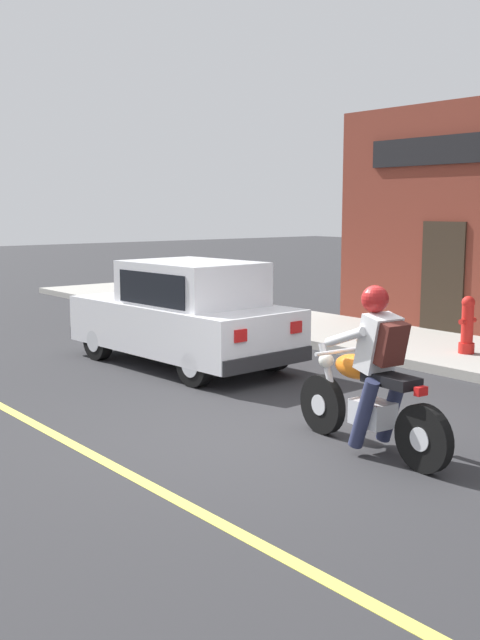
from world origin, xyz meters
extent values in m
plane|color=#2B2B2D|center=(0.00, 0.00, 0.00)|extent=(80.00, 80.00, 0.00)
cube|color=#9E9B93|center=(4.94, 3.00, 0.07)|extent=(2.60, 22.00, 0.14)
cube|color=#2D2319|center=(6.22, 2.48, 1.05)|extent=(0.04, 0.90, 2.10)
cylinder|color=black|center=(0.41, -0.29, 0.31)|extent=(0.16, 0.63, 0.62)
cylinder|color=silver|center=(0.41, -0.29, 0.31)|extent=(0.14, 0.23, 0.22)
cylinder|color=black|center=(0.28, -1.69, 0.31)|extent=(0.16, 0.63, 0.62)
cylinder|color=silver|center=(0.28, -1.69, 0.31)|extent=(0.14, 0.23, 0.22)
cube|color=silver|center=(0.34, -1.04, 0.39)|extent=(0.32, 0.42, 0.24)
ellipsoid|color=orange|center=(0.37, -0.79, 0.80)|extent=(0.35, 0.55, 0.24)
cube|color=black|center=(0.32, -1.27, 0.76)|extent=(0.31, 0.58, 0.10)
cylinder|color=silver|center=(0.40, -0.39, 0.62)|extent=(0.10, 0.33, 0.68)
cylinder|color=silver|center=(0.39, -0.51, 0.91)|extent=(0.56, 0.09, 0.04)
sphere|color=silver|center=(0.41, -0.34, 0.79)|extent=(0.16, 0.16, 0.16)
cylinder|color=silver|center=(0.46, -1.45, 0.29)|extent=(0.13, 0.56, 0.08)
cube|color=red|center=(0.29, -1.64, 0.73)|extent=(0.13, 0.07, 0.08)
cylinder|color=#282D4C|center=(0.16, -1.09, 0.43)|extent=(0.17, 0.36, 0.71)
cylinder|color=#282D4C|center=(0.51, -1.13, 0.43)|extent=(0.17, 0.36, 0.71)
cube|color=silver|center=(0.34, -1.09, 1.08)|extent=(0.37, 0.36, 0.57)
cylinder|color=silver|center=(0.16, -0.83, 1.12)|extent=(0.14, 0.53, 0.26)
cylinder|color=silver|center=(0.56, -0.87, 1.12)|extent=(0.14, 0.53, 0.26)
sphere|color=#A51919|center=(0.34, -1.03, 1.49)|extent=(0.26, 0.26, 0.26)
cube|color=#4C1E19|center=(0.32, -1.25, 1.10)|extent=(0.30, 0.27, 0.42)
cylinder|color=black|center=(0.44, 4.63, 0.30)|extent=(0.21, 0.61, 0.60)
cylinder|color=silver|center=(0.44, 4.63, 0.30)|extent=(0.22, 0.34, 0.33)
cylinder|color=black|center=(1.88, 4.71, 0.30)|extent=(0.21, 0.61, 0.60)
cylinder|color=silver|center=(1.88, 4.71, 0.30)|extent=(0.22, 0.34, 0.33)
cylinder|color=black|center=(0.58, 2.23, 0.30)|extent=(0.21, 0.61, 0.60)
cylinder|color=silver|center=(0.58, 2.23, 0.30)|extent=(0.22, 0.34, 0.33)
cylinder|color=black|center=(2.02, 2.32, 0.30)|extent=(0.21, 0.61, 0.60)
cylinder|color=silver|center=(2.02, 2.32, 0.30)|extent=(0.22, 0.34, 0.33)
cube|color=silver|center=(1.23, 3.47, 0.60)|extent=(1.85, 3.79, 0.70)
cube|color=silver|center=(1.25, 3.22, 1.24)|extent=(1.55, 1.98, 0.66)
cube|color=black|center=(1.19, 4.09, 1.19)|extent=(1.34, 0.42, 0.51)
cube|color=black|center=(0.52, 3.18, 1.22)|extent=(0.12, 1.52, 0.46)
cube|color=black|center=(1.97, 3.26, 1.22)|extent=(0.12, 1.52, 0.46)
cube|color=silver|center=(0.62, 5.30, 0.72)|extent=(0.24, 0.05, 0.14)
cube|color=red|center=(0.83, 1.59, 0.74)|extent=(0.20, 0.05, 0.16)
cube|color=silver|center=(1.63, 5.36, 0.72)|extent=(0.24, 0.05, 0.14)
cube|color=red|center=(1.85, 1.64, 0.74)|extent=(0.20, 0.05, 0.16)
cube|color=#28282B|center=(1.12, 5.30, 0.35)|extent=(1.61, 0.21, 0.20)
cube|color=#28282B|center=(1.34, 1.64, 0.35)|extent=(1.61, 0.21, 0.20)
cylinder|color=red|center=(4.73, 0.91, 0.22)|extent=(0.24, 0.24, 0.16)
cylinder|color=red|center=(4.73, 0.91, 0.59)|extent=(0.18, 0.18, 0.58)
sphere|color=red|center=(4.73, 0.91, 0.92)|extent=(0.20, 0.20, 0.20)
cylinder|color=red|center=(4.60, 0.91, 0.64)|extent=(0.10, 0.08, 0.08)
cylinder|color=red|center=(4.86, 0.91, 0.64)|extent=(0.10, 0.08, 0.08)
camera|label=1|loc=(-5.01, -5.65, 2.33)|focal=42.00mm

